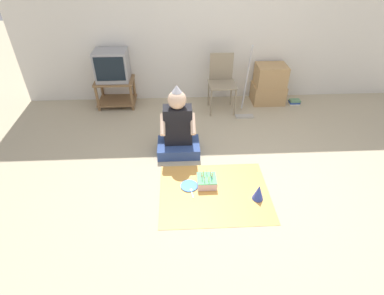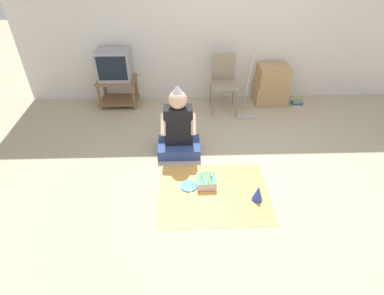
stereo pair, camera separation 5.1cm
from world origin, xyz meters
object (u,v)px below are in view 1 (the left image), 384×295
Objects in this scene: dust_mop at (245,97)px; book_pile at (294,102)px; party_hat_blue at (259,192)px; tv at (112,65)px; cardboard_box_stack at (269,85)px; paper_plate at (189,186)px; birthday_cake at (207,181)px; person_seated at (178,130)px; folding_chair at (222,79)px.

book_pile is at bearing 19.54° from dust_mop.
tv is at bearing 129.01° from party_hat_blue.
tv is at bearing 179.69° from cardboard_box_stack.
tv is 2.42m from paper_plate.
birthday_cake is at bearing -121.04° from cardboard_box_stack.
paper_plate is at bearing -80.95° from person_seated.
paper_plate is (-1.41, -2.03, -0.30)m from cardboard_box_stack.
birthday_cake is at bearing 154.89° from party_hat_blue.
person_seated is 5.04× the size of party_hat_blue.
person_seated is at bearing -147.95° from book_pile.
tv is 0.54× the size of person_seated.
person_seated is at bearing -138.63° from cardboard_box_stack.
folding_chair is at bearing -167.99° from cardboard_box_stack.
party_hat_blue is at bearing -106.65° from cardboard_box_stack.
cardboard_box_stack is at bearing 41.37° from person_seated.
folding_chair is 0.94× the size of person_seated.
tv reaches higher than birthday_cake.
paper_plate is at bearing 162.63° from party_hat_blue.
paper_plate is (-1.85, -1.92, -0.03)m from book_pile.
party_hat_blue reaches higher than book_pile.
tv is 1.71m from folding_chair.
party_hat_blue is (-0.68, -2.26, -0.21)m from cardboard_box_stack.
folding_chair is 2.13m from party_hat_blue.
cardboard_box_stack is at bearing 12.01° from folding_chair.
folding_chair reaches higher than cardboard_box_stack.
person_seated is 4.25× the size of birthday_cake.
cardboard_box_stack reaches higher than party_hat_blue.
dust_mop is 1.85m from party_hat_blue.
cardboard_box_stack is 3.47× the size of party_hat_blue.
dust_mop is at bearing 59.70° from paper_plate.
birthday_cake is (-1.65, -1.90, 0.02)m from book_pile.
tv is at bearing 173.64° from folding_chair.
cardboard_box_stack is (2.52, -0.01, -0.37)m from tv.
tv is at bearing 118.42° from paper_plate.
tv reaches higher than folding_chair.
dust_mop is 1.38m from person_seated.
birthday_cake is 1.19× the size of party_hat_blue.
tv reaches higher than cardboard_box_stack.
book_pile is 2.67m from paper_plate.
person_seated reaches higher than cardboard_box_stack.
cardboard_box_stack is at bearing 58.96° from birthday_cake.
tv is 0.45× the size of dust_mop.
folding_chair is 4.73× the size of party_hat_blue.
paper_plate is at bearing -133.99° from book_pile.
paper_plate is (1.11, -2.05, -0.67)m from tv.
birthday_cake is at bearing 5.61° from paper_plate.
birthday_cake is (-1.21, -2.01, -0.25)m from cardboard_box_stack.
person_seated is at bearing -120.94° from folding_chair.
dust_mop is (-0.48, -0.44, 0.00)m from cardboard_box_stack.
paper_plate is at bearing -174.39° from birthday_cake.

